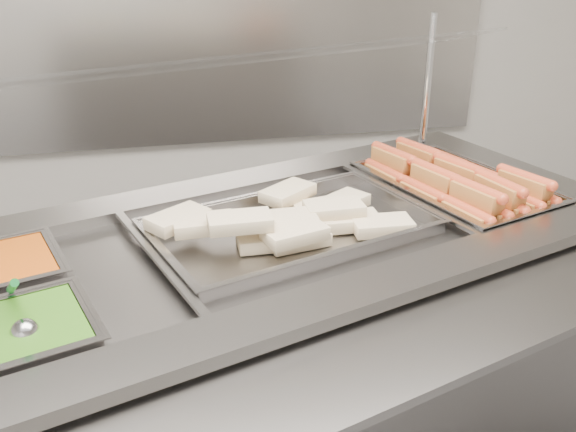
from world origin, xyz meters
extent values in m
cube|color=#A29D98|center=(0.00, 2.45, 1.20)|extent=(3.00, 0.04, 1.20)
cube|color=slate|center=(-0.12, 0.43, 0.47)|extent=(2.12, 1.39, 0.95)
cube|color=gray|center=(0.00, 0.07, 0.97)|extent=(1.99, 0.77, 0.03)
cube|color=gray|center=(-0.24, 0.79, 0.97)|extent=(1.99, 0.77, 0.03)
cube|color=gray|center=(0.78, 0.73, 0.97)|extent=(0.33, 0.64, 0.03)
cube|color=black|center=(-0.12, 0.43, 0.84)|extent=(1.87, 1.14, 0.02)
cube|color=gray|center=(0.32, 0.58, 0.98)|extent=(0.21, 0.60, 0.01)
cube|color=gray|center=(-0.43, 0.33, 0.98)|extent=(0.21, 0.60, 0.01)
cube|color=gray|center=(0.05, -0.10, 0.93)|extent=(1.95, 0.87, 0.02)
cylinder|color=silver|center=(0.58, 1.03, 1.22)|extent=(0.03, 0.03, 0.48)
cube|color=silver|center=(-0.19, 0.64, 1.40)|extent=(1.81, 0.86, 0.09)
cube|color=#145C0E|center=(-0.74, 0.06, 0.94)|extent=(0.37, 0.32, 0.10)
cube|color=brown|center=(0.46, 0.42, 0.96)|extent=(0.10, 0.17, 0.06)
cylinder|color=#D14425|center=(0.46, 0.42, 0.98)|extent=(0.08, 0.18, 0.03)
cube|color=brown|center=(0.40, 0.60, 0.96)|extent=(0.10, 0.17, 0.06)
cylinder|color=#D14425|center=(0.40, 0.60, 0.98)|extent=(0.09, 0.18, 0.03)
cube|color=brown|center=(0.34, 0.78, 0.96)|extent=(0.10, 0.17, 0.06)
cylinder|color=#D14425|center=(0.34, 0.78, 0.98)|extent=(0.08, 0.18, 0.03)
cube|color=brown|center=(0.52, 0.44, 0.96)|extent=(0.11, 0.17, 0.06)
cylinder|color=#D14425|center=(0.52, 0.44, 0.98)|extent=(0.09, 0.18, 0.03)
cube|color=brown|center=(0.46, 0.62, 0.96)|extent=(0.10, 0.17, 0.06)
cylinder|color=#D14425|center=(0.46, 0.62, 0.98)|extent=(0.09, 0.18, 0.03)
cube|color=brown|center=(0.40, 0.80, 0.96)|extent=(0.10, 0.17, 0.06)
cylinder|color=#D14425|center=(0.40, 0.80, 0.98)|extent=(0.08, 0.18, 0.03)
cube|color=brown|center=(0.58, 0.46, 0.96)|extent=(0.11, 0.17, 0.06)
cylinder|color=#D14425|center=(0.58, 0.46, 0.98)|extent=(0.09, 0.18, 0.03)
cube|color=brown|center=(0.53, 0.64, 0.96)|extent=(0.11, 0.17, 0.06)
cylinder|color=#D14425|center=(0.53, 0.64, 0.98)|extent=(0.09, 0.18, 0.03)
cube|color=brown|center=(0.47, 0.83, 0.96)|extent=(0.11, 0.17, 0.06)
cylinder|color=#D14425|center=(0.47, 0.83, 0.98)|extent=(0.09, 0.18, 0.03)
cube|color=brown|center=(0.65, 0.48, 0.96)|extent=(0.10, 0.17, 0.06)
cylinder|color=#D14425|center=(0.65, 0.48, 0.98)|extent=(0.09, 0.18, 0.03)
cube|color=brown|center=(0.59, 0.67, 0.96)|extent=(0.10, 0.17, 0.06)
cylinder|color=#D14425|center=(0.59, 0.67, 0.98)|extent=(0.09, 0.18, 0.03)
cube|color=brown|center=(0.53, 0.85, 0.96)|extent=(0.10, 0.17, 0.06)
cylinder|color=#D14425|center=(0.53, 0.85, 0.98)|extent=(0.08, 0.18, 0.03)
cube|color=brown|center=(0.71, 0.50, 0.96)|extent=(0.10, 0.17, 0.06)
cylinder|color=#D14425|center=(0.71, 0.50, 0.98)|extent=(0.09, 0.18, 0.03)
cube|color=brown|center=(0.66, 0.69, 0.96)|extent=(0.11, 0.17, 0.06)
cylinder|color=#D14425|center=(0.66, 0.69, 0.98)|extent=(0.09, 0.18, 0.03)
cube|color=brown|center=(0.60, 0.87, 0.96)|extent=(0.11, 0.17, 0.06)
cylinder|color=#D14425|center=(0.60, 0.87, 0.98)|extent=(0.09, 0.18, 0.03)
cube|color=brown|center=(0.49, 0.44, 1.02)|extent=(0.11, 0.17, 0.06)
cylinder|color=#D14425|center=(0.49, 0.44, 1.04)|extent=(0.09, 0.18, 0.03)
cube|color=brown|center=(0.43, 0.60, 1.02)|extent=(0.11, 0.17, 0.06)
cylinder|color=#D14425|center=(0.43, 0.60, 1.04)|extent=(0.09, 0.18, 0.03)
cube|color=brown|center=(0.37, 0.80, 1.02)|extent=(0.11, 0.17, 0.06)
cylinder|color=#D14425|center=(0.37, 0.80, 1.04)|extent=(0.10, 0.18, 0.03)
cube|color=brown|center=(0.58, 0.47, 1.02)|extent=(0.10, 0.17, 0.06)
cylinder|color=#D14425|center=(0.58, 0.47, 1.04)|extent=(0.08, 0.18, 0.03)
cube|color=brown|center=(0.53, 0.64, 1.02)|extent=(0.12, 0.17, 0.06)
cylinder|color=#D14425|center=(0.53, 0.64, 1.04)|extent=(0.10, 0.18, 0.03)
cube|color=brown|center=(0.47, 0.83, 1.02)|extent=(0.11, 0.17, 0.06)
cylinder|color=#D14425|center=(0.47, 0.83, 1.04)|extent=(0.10, 0.18, 0.03)
cube|color=brown|center=(0.68, 0.50, 1.02)|extent=(0.12, 0.17, 0.06)
cylinder|color=#D14425|center=(0.68, 0.50, 1.04)|extent=(0.10, 0.18, 0.03)
cube|color=beige|center=(-0.03, 0.43, 0.97)|extent=(0.19, 0.16, 0.03)
cube|color=beige|center=(0.11, 0.45, 0.97)|extent=(0.17, 0.10, 0.03)
cube|color=beige|center=(-0.14, 0.38, 0.97)|extent=(0.16, 0.09, 0.03)
cube|color=beige|center=(0.19, 0.39, 0.98)|extent=(0.17, 0.10, 0.03)
cube|color=beige|center=(0.05, 0.55, 0.97)|extent=(0.18, 0.12, 0.03)
cube|color=beige|center=(-0.06, 0.38, 0.97)|extent=(0.18, 0.12, 0.03)
cube|color=beige|center=(0.13, 0.58, 0.97)|extent=(0.19, 0.17, 0.03)
cube|color=beige|center=(-0.03, 0.46, 0.97)|extent=(0.17, 0.10, 0.03)
cube|color=beige|center=(0.07, 0.46, 1.01)|extent=(0.16, 0.09, 0.03)
cube|color=beige|center=(-0.08, 0.34, 1.00)|extent=(0.18, 0.14, 0.03)
cube|color=beige|center=(-0.37, 0.48, 1.01)|extent=(0.19, 0.17, 0.03)
cube|color=beige|center=(-0.04, 0.60, 1.01)|extent=(0.19, 0.17, 0.03)
cube|color=beige|center=(-0.30, 0.43, 1.01)|extent=(0.17, 0.10, 0.03)
cube|color=beige|center=(-0.08, 0.42, 1.00)|extent=(0.17, 0.10, 0.03)
cube|color=beige|center=(-0.22, 0.36, 1.04)|extent=(0.16, 0.09, 0.03)
sphere|color=#A8A8AD|center=(-0.70, 0.05, 0.98)|extent=(0.06, 0.06, 0.06)
cylinder|color=#14752E|center=(-0.73, 0.13, 1.04)|extent=(0.07, 0.16, 0.11)
camera|label=1|loc=(-0.41, -1.13, 1.73)|focal=40.00mm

